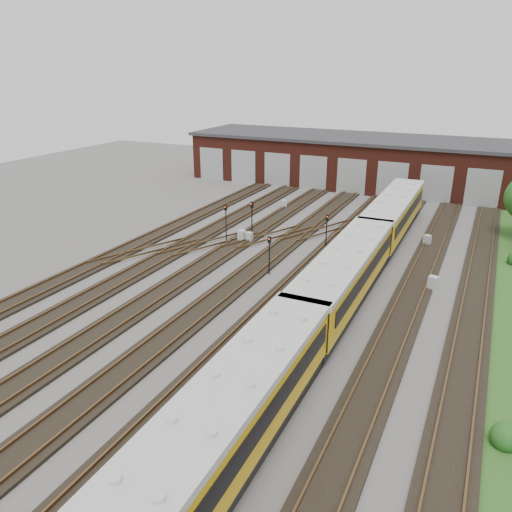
% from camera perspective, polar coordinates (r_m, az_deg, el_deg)
% --- Properties ---
extents(ground, '(120.00, 120.00, 0.00)m').
position_cam_1_polar(ground, '(33.31, -1.86, -5.98)').
color(ground, '#4A4744').
rests_on(ground, ground).
extents(track_network, '(30.40, 70.00, 0.33)m').
position_cam_1_polar(track_network, '(33.80, -1.66, -5.36)').
color(track_network, black).
rests_on(track_network, ground).
extents(maintenance_shed, '(51.00, 12.50, 6.35)m').
position_cam_1_polar(maintenance_shed, '(68.74, 13.86, 10.39)').
color(maintenance_shed, '#4F1C13').
rests_on(maintenance_shed, ground).
extents(metro_train, '(3.10, 48.61, 3.43)m').
position_cam_1_polar(metro_train, '(33.73, 10.23, -2.07)').
color(metro_train, black).
rests_on(metro_train, ground).
extents(signal_mast_0, '(0.25, 0.23, 3.34)m').
position_cam_1_polar(signal_mast_0, '(45.45, -3.46, 4.33)').
color(signal_mast_0, black).
rests_on(signal_mast_0, ground).
extents(signal_mast_1, '(0.25, 0.24, 3.06)m').
position_cam_1_polar(signal_mast_1, '(37.79, 1.53, 0.62)').
color(signal_mast_1, black).
rests_on(signal_mast_1, ground).
extents(signal_mast_2, '(0.32, 0.30, 3.43)m').
position_cam_1_polar(signal_mast_2, '(46.09, -0.47, 4.70)').
color(signal_mast_2, black).
rests_on(signal_mast_2, ground).
extents(signal_mast_3, '(0.29, 0.27, 2.99)m').
position_cam_1_polar(signal_mast_3, '(44.05, 8.08, 3.36)').
color(signal_mast_3, black).
rests_on(signal_mast_3, ground).
extents(relay_cabinet_0, '(0.72, 0.63, 1.08)m').
position_cam_1_polar(relay_cabinet_0, '(45.56, -1.62, 2.32)').
color(relay_cabinet_0, '#B6B9BB').
rests_on(relay_cabinet_0, ground).
extents(relay_cabinet_1, '(0.71, 0.67, 0.95)m').
position_cam_1_polar(relay_cabinet_1, '(56.54, 3.22, 5.93)').
color(relay_cabinet_1, '#B6B9BB').
rests_on(relay_cabinet_1, ground).
extents(relay_cabinet_2, '(0.59, 0.50, 0.94)m').
position_cam_1_polar(relay_cabinet_2, '(45.39, -0.78, 2.16)').
color(relay_cabinet_2, '#B6B9BB').
rests_on(relay_cabinet_2, ground).
extents(relay_cabinet_3, '(0.71, 0.66, 0.95)m').
position_cam_1_polar(relay_cabinet_3, '(47.12, 18.97, 1.71)').
color(relay_cabinet_3, '#B6B9BB').
rests_on(relay_cabinet_3, ground).
extents(relay_cabinet_4, '(0.76, 0.69, 1.07)m').
position_cam_1_polar(relay_cabinet_4, '(37.80, 19.57, -2.97)').
color(relay_cabinet_4, '#B6B9BB').
rests_on(relay_cabinet_4, ground).
extents(bush_0, '(1.28, 1.28, 1.28)m').
position_cam_1_polar(bush_0, '(24.56, 26.70, -17.67)').
color(bush_0, '#1E4513').
rests_on(bush_0, ground).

